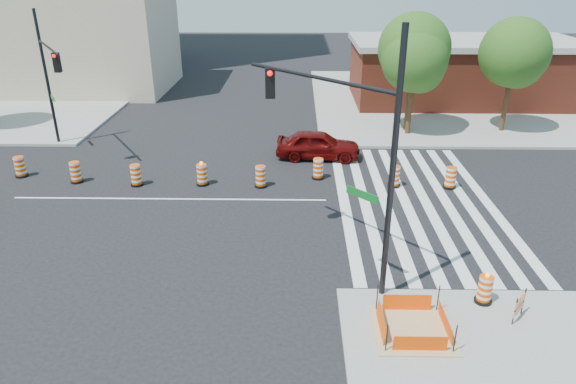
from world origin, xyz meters
TOP-DOWN VIEW (x-y plane):
  - ground at (0.00, 0.00)m, footprint 120.00×120.00m
  - sidewalk_ne at (18.00, 18.00)m, footprint 22.00×22.00m
  - crosswalk_east at (10.95, 0.00)m, footprint 6.75×13.50m
  - lane_centerline at (0.00, 0.00)m, footprint 14.00×0.12m
  - excavation_pit at (9.00, -9.00)m, footprint 2.20×2.20m
  - brick_storefront at (18.00, 18.00)m, footprint 16.50×8.50m
  - beige_midrise at (-12.00, 22.00)m, footprint 14.00×10.00m
  - red_coupe at (6.82, 5.40)m, footprint 4.57×2.06m
  - signal_pole_se at (7.21, -5.96)m, footprint 4.40×4.51m
  - signal_pole_nw at (-7.35, 6.19)m, footprint 3.13×4.73m
  - pit_drum at (11.43, -7.62)m, footprint 0.53×0.53m
  - barricade at (12.15, -8.42)m, footprint 0.53×0.59m
  - tree_north_c at (12.55, 10.23)m, footprint 4.22×4.22m
  - tree_north_d at (12.47, 9.54)m, footprint 3.83×3.83m
  - tree_north_e at (18.43, 10.27)m, footprint 4.05×4.05m
  - median_drum_1 at (-7.90, 2.50)m, footprint 0.60×0.60m
  - median_drum_2 at (-4.89, 1.84)m, footprint 0.60×0.60m
  - median_drum_3 at (-1.89, 1.53)m, footprint 0.60×0.60m
  - median_drum_4 at (1.21, 1.65)m, footprint 0.60×0.60m
  - median_drum_5 at (4.00, 1.47)m, footprint 0.60×0.60m
  - median_drum_6 at (6.73, 2.53)m, footprint 0.60×0.60m
  - median_drum_7 at (10.27, 1.60)m, footprint 0.60×0.60m
  - median_drum_8 at (12.86, 1.49)m, footprint 0.60×0.60m

SIDE VIEW (x-z plane):
  - ground at x=0.00m, z-range 0.00..0.00m
  - lane_centerline at x=0.00m, z-range 0.00..0.01m
  - crosswalk_east at x=10.95m, z-range 0.00..0.01m
  - sidewalk_ne at x=18.00m, z-range 0.00..0.15m
  - excavation_pit at x=9.00m, z-range -0.23..0.67m
  - median_drum_1 at x=-7.90m, z-range -0.03..0.99m
  - median_drum_2 at x=-4.89m, z-range -0.03..0.99m
  - median_drum_3 at x=-1.89m, z-range -0.03..0.99m
  - median_drum_5 at x=4.00m, z-range -0.03..0.99m
  - median_drum_6 at x=6.73m, z-range -0.03..0.99m
  - median_drum_7 at x=10.27m, z-range -0.03..0.99m
  - median_drum_8 at x=12.86m, z-range -0.03..0.99m
  - median_drum_4 at x=1.21m, z-range -0.10..1.08m
  - pit_drum at x=11.43m, z-range 0.06..1.10m
  - barricade at x=12.15m, z-range 0.19..1.09m
  - red_coupe at x=6.82m, z-range 0.00..1.52m
  - brick_storefront at x=18.00m, z-range 0.02..4.62m
  - tree_north_d at x=12.47m, z-range 1.12..7.63m
  - signal_pole_nw at x=-7.35m, z-range 0.84..8.18m
  - tree_north_e at x=18.43m, z-range 1.18..8.08m
  - tree_north_c at x=12.55m, z-range 1.23..8.40m
  - signal_pole_se at x=7.21m, z-range 0.92..9.07m
  - beige_midrise at x=-12.00m, z-range 0.00..10.00m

